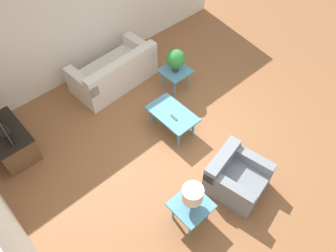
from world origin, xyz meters
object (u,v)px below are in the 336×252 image
Objects in this scene: coffee_table at (172,115)px; side_table_plant at (175,73)px; potted_plant at (176,59)px; side_table_lamp at (191,207)px; table_lamp at (192,195)px; tv_stand_chest at (9,140)px; sofa at (115,73)px; armchair at (235,177)px.

side_table_plant is at bearing -46.10° from coffee_table.
side_table_lamp is at bearing 141.21° from potted_plant.
side_table_lamp is 1.22× the size of table_lamp.
side_table_lamp is 0.53× the size of tv_stand_chest.
coffee_table is at bearing -34.32° from side_table_lamp.
table_lamp reaches higher than coffee_table.
potted_plant is (-0.96, -0.84, 0.46)m from sofa.
coffee_table is at bearing 133.90° from side_table_plant.
sofa is 4.06× the size of table_lamp.
coffee_table is at bearing 87.60° from sofa.
table_lamp is (0.00, 0.00, 0.38)m from side_table_lamp.
potted_plant is (2.39, -0.91, 0.49)m from armchair.
side_table_plant is 0.35m from potted_plant.
side_table_plant is at bearing -38.79° from side_table_lamp.
potted_plant is at bearing -46.10° from coffee_table.
table_lamp is (-2.31, 1.86, 0.03)m from potted_plant.
sofa is at bearing 41.35° from potted_plant.
potted_plant is (2.31, -1.86, 0.35)m from side_table_lamp.
sofa reaches higher than tv_stand_chest.
potted_plant reaches higher than table_lamp.
table_lamp reaches higher than armchair.
tv_stand_chest reaches higher than side_table_lamp.
tv_stand_chest is at bearing 76.96° from potted_plant.
tv_stand_chest is at bearing 76.96° from side_table_plant.
armchair is 3.95m from tv_stand_chest.
table_lamp is (-3.27, 1.01, 0.49)m from sofa.
coffee_table is at bearing -34.32° from table_lamp.
side_table_lamp is at bearing -155.10° from tv_stand_chest.
tv_stand_chest is (-0.20, 2.44, 0.00)m from sofa.
side_table_plant is (0.78, -0.82, 0.03)m from coffee_table.
potted_plant reaches higher than side_table_lamp.
armchair reaches higher than coffee_table.
coffee_table is 1.93× the size of potted_plant.
sofa is at bearing 0.94° from coffee_table.
armchair is 1.06× the size of coffee_table.
table_lamp is at bearing 0.00° from side_table_lamp.
side_table_plant is 0.53× the size of tv_stand_chest.
armchair is 1.62m from coffee_table.
side_table_lamp is 0.38m from table_lamp.
armchair is at bearing 159.24° from side_table_plant.
sofa is 3.31× the size of side_table_lamp.
table_lamp reaches higher than sofa.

